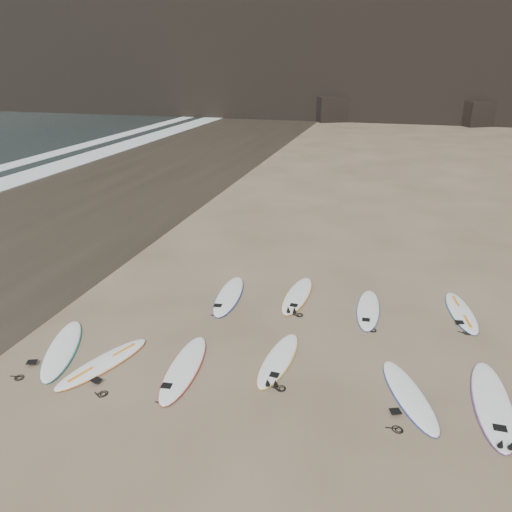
% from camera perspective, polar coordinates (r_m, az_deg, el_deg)
% --- Properties ---
extents(ground, '(240.00, 240.00, 0.00)m').
position_cam_1_polar(ground, '(10.84, 7.91, -12.86)').
color(ground, '#897559').
rests_on(ground, ground).
extents(wet_sand, '(12.00, 200.00, 0.01)m').
position_cam_1_polar(wet_sand, '(24.27, -20.38, 5.75)').
color(wet_sand, '#383026').
rests_on(wet_sand, ground).
extents(surfboard_0, '(1.34, 2.43, 0.09)m').
position_cam_1_polar(surfboard_0, '(11.38, -17.06, -11.59)').
color(surfboard_0, white).
rests_on(surfboard_0, ground).
extents(surfboard_1, '(0.85, 2.60, 0.09)m').
position_cam_1_polar(surfboard_1, '(10.85, -8.23, -12.52)').
color(surfboard_1, white).
rests_on(surfboard_1, ground).
extents(surfboard_2, '(0.74, 2.30, 0.08)m').
position_cam_1_polar(surfboard_2, '(11.04, 2.59, -11.69)').
color(surfboard_2, white).
rests_on(surfboard_2, ground).
extents(surfboard_3, '(1.41, 2.39, 0.08)m').
position_cam_1_polar(surfboard_3, '(10.44, 17.10, -14.93)').
color(surfboard_3, white).
rests_on(surfboard_3, ground).
extents(surfboard_4, '(0.68, 2.78, 0.10)m').
position_cam_1_polar(surfboard_4, '(10.80, 25.40, -14.87)').
color(surfboard_4, white).
rests_on(surfboard_4, ground).
extents(surfboard_5, '(0.85, 2.57, 0.09)m').
position_cam_1_polar(surfboard_5, '(13.74, -3.12, -4.52)').
color(surfboard_5, white).
rests_on(surfboard_5, ground).
extents(surfboard_6, '(0.70, 2.47, 0.09)m').
position_cam_1_polar(surfboard_6, '(13.80, 4.76, -4.47)').
color(surfboard_6, white).
rests_on(surfboard_6, ground).
extents(surfboard_7, '(0.62, 2.33, 0.08)m').
position_cam_1_polar(surfboard_7, '(13.34, 12.71, -5.95)').
color(surfboard_7, white).
rests_on(surfboard_7, ground).
extents(surfboard_8, '(0.91, 2.37, 0.08)m').
position_cam_1_polar(surfboard_8, '(13.92, 22.41, -5.93)').
color(surfboard_8, white).
rests_on(surfboard_8, ground).
extents(surfboard_11, '(1.52, 2.62, 0.09)m').
position_cam_1_polar(surfboard_11, '(12.16, -21.28, -9.86)').
color(surfboard_11, white).
rests_on(surfboard_11, ground).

